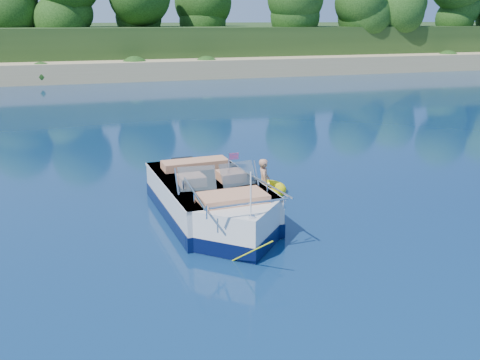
{
  "coord_description": "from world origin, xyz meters",
  "views": [
    {
      "loc": [
        -4.39,
        -8.33,
        4.77
      ],
      "look_at": [
        -0.49,
        3.97,
        0.85
      ],
      "focal_mm": 40.0,
      "sensor_mm": 36.0,
      "label": 1
    }
  ],
  "objects": [
    {
      "name": "shoreline",
      "position": [
        0.0,
        63.77,
        0.98
      ],
      "size": [
        170.0,
        59.0,
        6.0
      ],
      "color": "tan",
      "rests_on": "ground"
    },
    {
      "name": "tow_tube",
      "position": [
        0.69,
        5.29,
        0.08
      ],
      "size": [
        1.42,
        1.42,
        0.32
      ],
      "rotation": [
        0.0,
        0.0,
        -0.21
      ],
      "color": "#FFE703",
      "rests_on": "ground"
    },
    {
      "name": "ground",
      "position": [
        0.0,
        0.0,
        0.0
      ],
      "size": [
        160.0,
        160.0,
        0.0
      ],
      "primitive_type": "plane",
      "color": "#091B43",
      "rests_on": "ground"
    },
    {
      "name": "motorboat",
      "position": [
        -1.29,
        3.61,
        0.41
      ],
      "size": [
        2.52,
        6.39,
        2.12
      ],
      "rotation": [
        0.0,
        0.0,
        0.06
      ],
      "color": "silver",
      "rests_on": "ground"
    },
    {
      "name": "boy",
      "position": [
        0.65,
        5.32,
        0.0
      ],
      "size": [
        0.5,
        0.8,
        1.46
      ],
      "primitive_type": "imported",
      "rotation": [
        0.0,
        -0.17,
        1.33
      ],
      "color": "tan",
      "rests_on": "ground"
    },
    {
      "name": "treeline",
      "position": [
        0.04,
        41.01,
        5.55
      ],
      "size": [
        150.0,
        7.12,
        8.19
      ],
      "color": "#311F10",
      "rests_on": "ground"
    }
  ]
}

